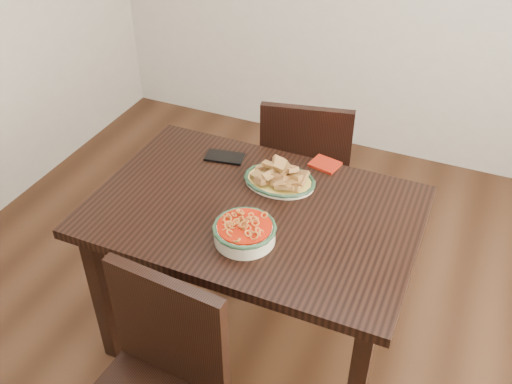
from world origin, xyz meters
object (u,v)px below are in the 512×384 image
at_px(dining_table, 254,227).
at_px(noodle_bowl, 245,230).
at_px(fish_plate, 280,174).
at_px(chair_far, 306,167).
at_px(smartphone, 225,157).

height_order(dining_table, noodle_bowl, noodle_bowl).
bearing_deg(dining_table, noodle_bowl, -76.44).
bearing_deg(noodle_bowl, fish_plate, 92.02).
relative_size(dining_table, fish_plate, 4.30).
bearing_deg(fish_plate, chair_far, 95.44).
bearing_deg(dining_table, smartphone, 133.76).
relative_size(dining_table, chair_far, 1.39).
height_order(dining_table, smartphone, smartphone).
height_order(fish_plate, noodle_bowl, fish_plate).
bearing_deg(smartphone, noodle_bowl, -66.21).
height_order(chair_far, smartphone, chair_far).
bearing_deg(chair_far, fish_plate, 83.36).
bearing_deg(chair_far, dining_table, 79.33).
xyz_separation_m(dining_table, smartphone, (-0.25, 0.26, 0.10)).
xyz_separation_m(chair_far, noodle_bowl, (0.06, -0.86, 0.29)).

